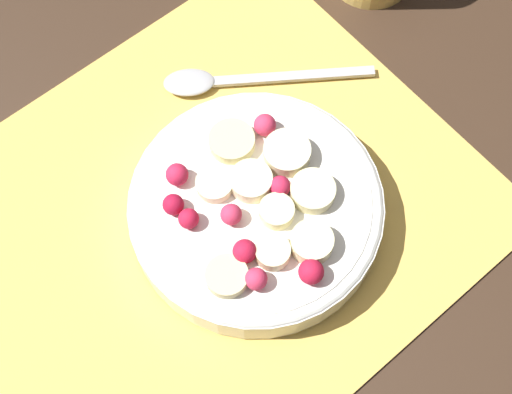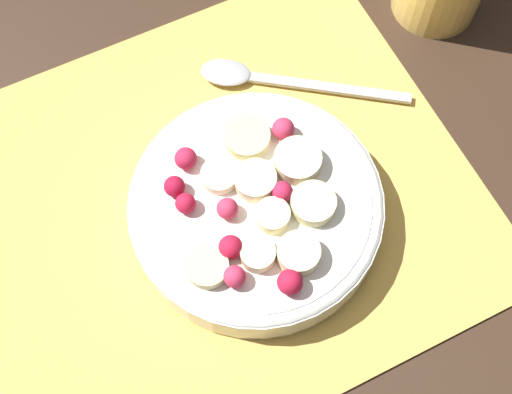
{
  "view_description": "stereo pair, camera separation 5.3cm",
  "coord_description": "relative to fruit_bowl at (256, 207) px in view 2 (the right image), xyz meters",
  "views": [
    {
      "loc": [
        0.11,
        0.2,
        0.54
      ],
      "look_at": [
        -0.03,
        0.03,
        0.05
      ],
      "focal_mm": 50.0,
      "sensor_mm": 36.0,
      "label": 1
    },
    {
      "loc": [
        0.06,
        0.23,
        0.54
      ],
      "look_at": [
        -0.03,
        0.03,
        0.05
      ],
      "focal_mm": 50.0,
      "sensor_mm": 36.0,
      "label": 2
    }
  ],
  "objects": [
    {
      "name": "ground_plane",
      "position": [
        0.03,
        -0.03,
        -0.03
      ],
      "size": [
        3.0,
        3.0,
        0.0
      ],
      "primitive_type": "plane",
      "color": "#382619"
    },
    {
      "name": "placemat",
      "position": [
        0.03,
        -0.03,
        -0.02
      ],
      "size": [
        0.44,
        0.36,
        0.01
      ],
      "color": "#E0B251",
      "rests_on": "ground_plane"
    },
    {
      "name": "fruit_bowl",
      "position": [
        0.0,
        0.0,
        0.0
      ],
      "size": [
        0.2,
        0.2,
        0.05
      ],
      "color": "silver",
      "rests_on": "placemat"
    },
    {
      "name": "spoon",
      "position": [
        -0.06,
        -0.12,
        -0.02
      ],
      "size": [
        0.16,
        0.12,
        0.01
      ],
      "rotation": [
        0.0,
        0.0,
        5.67
      ],
      "color": "#B2B2B7",
      "rests_on": "placemat"
    }
  ]
}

